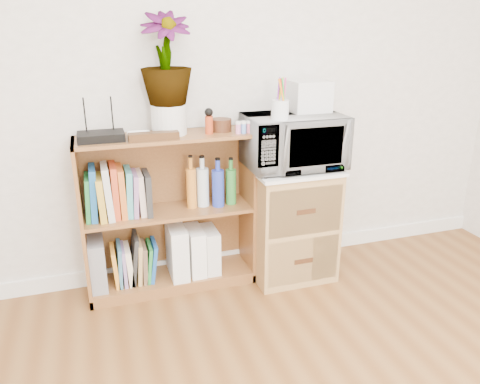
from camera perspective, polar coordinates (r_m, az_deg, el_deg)
name	(u,v)px	position (r m, az deg, el deg)	size (l,w,h in m)	color
skirting_board	(220,258)	(3.18, -2.40, -8.09)	(4.00, 0.02, 0.10)	white
bookshelf	(169,214)	(2.81, -8.65, -2.64)	(1.00, 0.30, 0.95)	brown
wicker_unit	(290,222)	(2.99, 6.06, -3.70)	(0.50, 0.45, 0.70)	#9E7542
microwave	(293,141)	(2.81, 6.53, 6.14)	(0.57, 0.39, 0.32)	white
pen_cup	(280,110)	(2.63, 4.89, 9.96)	(0.10, 0.10, 0.11)	silver
small_appliance	(309,96)	(2.89, 8.40, 11.48)	(0.23, 0.19, 0.18)	silver
router	(101,136)	(2.61, -16.58, 6.51)	(0.24, 0.17, 0.04)	black
white_bowl	(139,135)	(2.62, -12.19, 6.76)	(0.13, 0.13, 0.03)	white
plant_pot	(169,119)	(2.67, -8.66, 8.73)	(0.20, 0.20, 0.17)	silver
potted_plant	(166,59)	(2.63, -9.04, 15.76)	(0.27, 0.27, 0.49)	#40772F
trinket_box	(154,136)	(2.55, -10.46, 6.70)	(0.27, 0.07, 0.04)	#361E0E
kokeshi_doll	(209,125)	(2.66, -3.80, 8.15)	(0.04, 0.04, 0.10)	#B23715
wooden_bowl	(221,125)	(2.74, -2.33, 8.17)	(0.12, 0.12, 0.07)	#3C1F10
paint_jars	(244,128)	(2.67, 0.45, 7.81)	(0.12, 0.04, 0.06)	pink
file_box	(98,263)	(2.89, -16.98, -8.25)	(0.09, 0.24, 0.30)	gray
magazine_holder_left	(177,250)	(2.91, -7.68, -7.07)	(0.10, 0.26, 0.32)	white
magazine_holder_mid	(195,250)	(2.93, -5.48, -7.08)	(0.09, 0.23, 0.29)	white
magazine_holder_right	(210,249)	(2.95, -3.70, -6.97)	(0.09, 0.22, 0.28)	silver
cookbooks	(117,193)	(2.73, -14.74, -0.16)	(0.36, 0.20, 0.31)	#207936
liquor_bottles	(210,182)	(2.80, -3.64, 1.22)	(0.30, 0.07, 0.31)	orange
lower_books	(134,262)	(2.91, -12.83, -8.30)	(0.27, 0.19, 0.30)	orange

